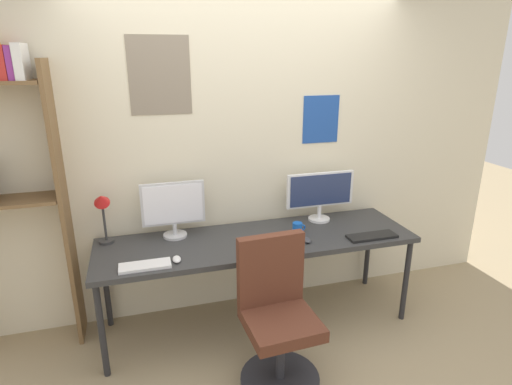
# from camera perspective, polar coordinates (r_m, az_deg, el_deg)

# --- Properties ---
(ground_plane) EXTENTS (12.00, 12.00, 0.00)m
(ground_plane) POSITION_cam_1_polar(r_m,az_deg,el_deg) (3.11, 3.64, -23.31)
(ground_plane) COLOR #9E8966
(wall_back) EXTENTS (4.80, 0.11, 2.60)m
(wall_back) POSITION_cam_1_polar(r_m,az_deg,el_deg) (3.39, -1.76, 5.28)
(wall_back) COLOR beige
(wall_back) RESTS_ON ground_plane
(desk) EXTENTS (2.40, 0.68, 0.74)m
(desk) POSITION_cam_1_polar(r_m,az_deg,el_deg) (3.21, 0.25, -7.05)
(desk) COLOR #333333
(desk) RESTS_ON ground_plane
(office_chair) EXTENTS (0.52, 0.52, 0.99)m
(office_chair) POSITION_cam_1_polar(r_m,az_deg,el_deg) (2.81, 2.95, -17.90)
(office_chair) COLOR #2D2D33
(office_chair) RESTS_ON ground_plane
(monitor_left) EXTENTS (0.47, 0.18, 0.43)m
(monitor_left) POSITION_cam_1_polar(r_m,az_deg,el_deg) (3.19, -11.24, -1.99)
(monitor_left) COLOR silver
(monitor_left) RESTS_ON desk
(monitor_right) EXTENTS (0.58, 0.18, 0.41)m
(monitor_right) POSITION_cam_1_polar(r_m,az_deg,el_deg) (3.48, 8.76, -0.04)
(monitor_right) COLOR silver
(monitor_right) RESTS_ON desk
(desk_lamp) EXTENTS (0.11, 0.16, 0.42)m
(desk_lamp) POSITION_cam_1_polar(r_m,az_deg,el_deg) (3.19, -20.27, -2.02)
(desk_lamp) COLOR #333333
(desk_lamp) RESTS_ON desk
(keyboard_left) EXTENTS (0.33, 0.13, 0.02)m
(keyboard_left) POSITION_cam_1_polar(r_m,az_deg,el_deg) (2.87, -14.94, -9.65)
(keyboard_left) COLOR silver
(keyboard_left) RESTS_ON desk
(keyboard_center) EXTENTS (0.34, 0.13, 0.02)m
(keyboard_center) POSITION_cam_1_polar(r_m,az_deg,el_deg) (2.98, 1.52, -7.85)
(keyboard_center) COLOR silver
(keyboard_center) RESTS_ON desk
(keyboard_right) EXTENTS (0.39, 0.13, 0.02)m
(keyboard_right) POSITION_cam_1_polar(r_m,az_deg,el_deg) (3.31, 15.57, -5.78)
(keyboard_right) COLOR black
(keyboard_right) RESTS_ON desk
(mouse_left_side) EXTENTS (0.06, 0.10, 0.03)m
(mouse_left_side) POSITION_cam_1_polar(r_m,az_deg,el_deg) (3.14, 6.93, -6.48)
(mouse_left_side) COLOR #38383D
(mouse_left_side) RESTS_ON desk
(mouse_right_side) EXTENTS (0.06, 0.10, 0.03)m
(mouse_right_side) POSITION_cam_1_polar(r_m,az_deg,el_deg) (2.89, -10.79, -8.95)
(mouse_right_side) COLOR silver
(mouse_right_side) RESTS_ON desk
(coffee_mug) EXTENTS (0.11, 0.08, 0.09)m
(coffee_mug) POSITION_cam_1_polar(r_m,az_deg,el_deg) (3.26, 5.72, -4.87)
(coffee_mug) COLOR blue
(coffee_mug) RESTS_ON desk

